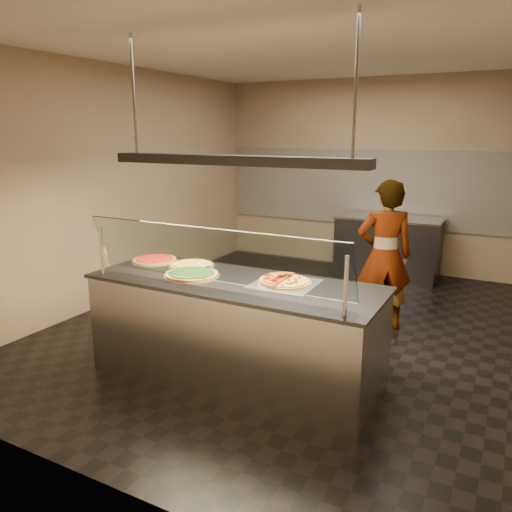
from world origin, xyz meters
The scene contains 20 objects.
ground centered at (0.00, 0.00, -0.01)m, with size 5.00×6.00×0.02m, color black.
ceiling centered at (0.00, 0.00, 3.01)m, with size 5.00×6.00×0.02m, color silver.
wall_back centered at (0.00, 3.01, 1.50)m, with size 5.00×0.02×3.00m, color tan.
wall_front centered at (0.00, -3.01, 1.50)m, with size 5.00×0.02×3.00m, color tan.
wall_left centered at (-2.51, 0.00, 1.50)m, with size 0.02×6.00×3.00m, color tan.
tile_band centered at (0.00, 2.98, 1.30)m, with size 4.90×0.02×1.20m, color silver.
serving_counter centered at (0.02, -1.41, 0.47)m, with size 2.57×0.94×0.93m.
sneeze_guard centered at (0.02, -1.75, 1.23)m, with size 2.33×0.18×0.54m.
perforated_tray centered at (0.45, -1.30, 0.94)m, with size 0.53×0.53×0.01m.
half_pizza_pepperoni centered at (0.34, -1.30, 0.96)m, with size 0.24×0.43×0.05m.
half_pizza_sausage centered at (0.55, -1.30, 0.96)m, with size 0.22×0.43×0.04m.
pizza_spinach centered at (-0.39, -1.46, 0.95)m, with size 0.50×0.50×0.03m.
pizza_cheese centered at (-0.58, -1.19, 0.94)m, with size 0.44×0.44×0.03m.
pizza_tomato centered at (-1.02, -1.19, 0.94)m, with size 0.45×0.45×0.03m.
pizza_spatula centered at (-0.47, -1.20, 0.96)m, with size 0.21×0.23×0.02m.
prep_table centered at (0.42, 2.55, 0.47)m, with size 1.54×0.74×0.93m.
worker centered at (0.86, 0.44, 0.84)m, with size 0.61×0.40×1.69m, color #34303E.
heat_lamp_housing centered at (0.02, -1.41, 1.95)m, with size 2.30×0.18×0.08m, color #343439.
lamp_rod_left centered at (-0.98, -1.41, 2.50)m, with size 0.02×0.02×1.01m, color #B7B7BC.
lamp_rod_right centered at (1.02, -1.41, 2.50)m, with size 0.02×0.02×1.01m, color #B7B7BC.
Camera 1 is at (2.10, -4.96, 2.17)m, focal length 35.00 mm.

